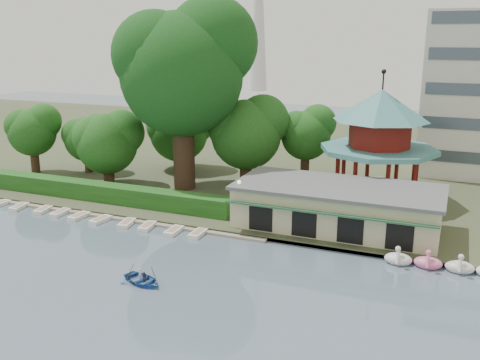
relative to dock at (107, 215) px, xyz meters
The scene contains 12 objects.
ground_plane 20.97m from the dock, 55.10° to the right, with size 220.00×220.00×0.00m, color slate.
shore 36.81m from the dock, 70.97° to the left, with size 220.00×70.00×0.40m, color #424930.
embankment 12.00m from the dock, ahead, with size 220.00×0.60×0.30m, color gray.
dock is the anchor object (origin of this frame).
boathouse 22.62m from the dock, 12.24° to the left, with size 18.60×9.39×3.90m.
pavilion 29.14m from the dock, 31.66° to the left, with size 12.40×12.40×13.50m.
hedge 4.61m from the dock, 132.27° to the left, with size 30.00×2.00×1.80m, color #21591B.
lamp_post 13.99m from the dock, ahead, with size 0.36×0.36×4.28m.
big_tree 18.32m from the dock, 73.88° to the left, with size 14.93×13.91×21.35m.
small_trees 15.59m from the dock, 92.01° to the left, with size 39.48×17.50×10.56m.
moored_rowboats 2.55m from the dock, 146.71° to the right, with size 26.93×2.79×0.36m.
rowboat_with_passengers 16.08m from the dock, 45.22° to the right, with size 5.46×4.62×2.01m.
Camera 1 is at (19.44, -24.42, 17.48)m, focal length 40.00 mm.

